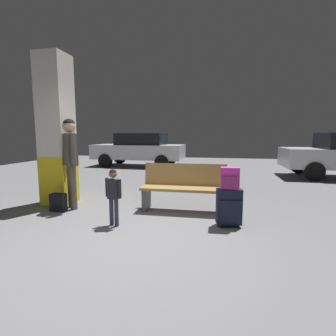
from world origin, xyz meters
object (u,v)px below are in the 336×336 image
object	(u,v)px
bench	(184,188)
structural_pillar	(57,131)
backpack_bright	(230,179)
child	(113,191)
backpack_dark_floor	(59,202)
suitcase	(229,207)
adult	(70,154)
parked_car_far	(140,149)

from	to	relation	value
bench	structural_pillar	bearing A→B (deg)	179.46
backpack_bright	child	xyz separation A→B (m)	(-1.79, -0.33, -0.21)
backpack_dark_floor	suitcase	bearing A→B (deg)	-3.71
child	backpack_dark_floor	bearing A→B (deg)	158.53
child	backpack_dark_floor	size ratio (longest dim) A/B	2.69
structural_pillar	bench	world-z (taller)	structural_pillar
adult	parked_car_far	distance (m)	6.86
bench	child	world-z (taller)	child
bench	backpack_bright	distance (m)	1.14
backpack_dark_floor	child	bearing A→B (deg)	-21.47
structural_pillar	backpack_bright	world-z (taller)	structural_pillar
child	parked_car_far	xyz separation A→B (m)	(-1.98, 7.57, 0.24)
backpack_dark_floor	parked_car_far	bearing A→B (deg)	95.13
bench	backpack_dark_floor	bearing A→B (deg)	-167.46
bench	adult	bearing A→B (deg)	-172.60
suitcase	backpack_bright	size ratio (longest dim) A/B	1.78
child	bench	bearing A→B (deg)	47.09
structural_pillar	parked_car_far	size ratio (longest dim) A/B	0.74
suitcase	child	size ratio (longest dim) A/B	0.66
parked_car_far	adult	bearing A→B (deg)	-83.45
bench	parked_car_far	xyz separation A→B (m)	(-2.96, 6.52, 0.36)
backpack_bright	backpack_dark_floor	size ratio (longest dim) A/B	1.00
suitcase	backpack_bright	distance (m)	0.45
backpack_dark_floor	parked_car_far	size ratio (longest dim) A/B	0.08
backpack_dark_floor	parked_car_far	xyz separation A→B (m)	(-0.63, 7.04, 0.64)
suitcase	parked_car_far	world-z (taller)	parked_car_far
backpack_bright	parked_car_far	size ratio (longest dim) A/B	0.08
backpack_bright	parked_car_far	world-z (taller)	parked_car_far
adult	structural_pillar	bearing A→B (deg)	147.41
structural_pillar	child	distance (m)	2.21
parked_car_far	bench	bearing A→B (deg)	-65.59
child	parked_car_far	bearing A→B (deg)	104.68
child	adult	distance (m)	1.52
structural_pillar	child	bearing A→B (deg)	-32.54
child	adult	xyz separation A→B (m)	(-1.20, 0.77, 0.52)
backpack_bright	bench	bearing A→B (deg)	138.44
suitcase	backpack_dark_floor	size ratio (longest dim) A/B	1.78
suitcase	child	bearing A→B (deg)	-169.63
child	parked_car_far	distance (m)	7.83
backpack_bright	parked_car_far	bearing A→B (deg)	117.52
backpack_bright	child	bearing A→B (deg)	-169.64
bench	child	bearing A→B (deg)	-132.91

